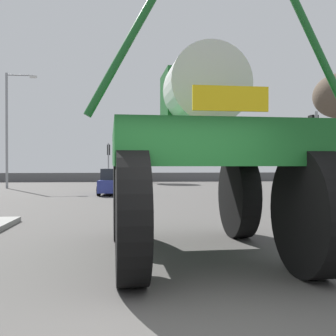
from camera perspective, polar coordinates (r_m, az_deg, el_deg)
The scene contains 8 objects.
ground_plane at distance 22.28m, azimuth -3.14°, elevation -4.05°, with size 120.00×120.00×0.00m, color #4C4947.
oversize_sprayer at distance 7.97m, azimuth 4.28°, elevation 1.52°, with size 4.15×5.79×4.54m.
sedan_ahead at distance 24.36m, azimuth -7.26°, elevation -1.98°, with size 2.12×4.21×1.52m.
traffic_signal_near_right at distance 14.75m, azimuth 19.77°, elevation 3.66°, with size 0.24×0.54×3.56m.
traffic_signal_far_left at distance 33.07m, azimuth -8.34°, elevation 1.82°, with size 0.24×0.55×3.45m.
streetlight_far_left at distance 32.21m, azimuth -21.38°, elevation 5.77°, with size 2.26×0.24×8.48m.
bare_tree_far_center at distance 39.98m, azimuth -3.38°, elevation 5.30°, with size 3.36×3.36×6.58m.
roadside_barrier at distance 41.55m, azimuth -4.20°, elevation -1.28°, with size 32.61×0.24×0.90m, color #59595B.
Camera 1 is at (-0.89, -4.19, 1.80)m, focal length 43.47 mm.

